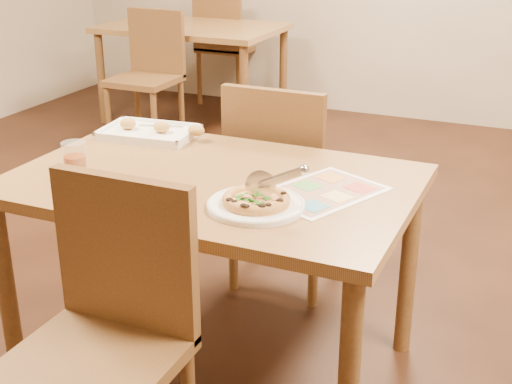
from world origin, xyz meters
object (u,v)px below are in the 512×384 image
at_px(appetizer_tray, 151,132).
at_px(chair_near, 109,307).
at_px(bg_table, 193,37).
at_px(bg_chair_near, 150,61).
at_px(pizza, 256,200).
at_px(pizza_cutter, 274,180).
at_px(menu, 322,192).
at_px(dining_table, 213,202).
at_px(glass_tumbler, 75,159).
at_px(bg_chair_far, 222,36).
at_px(chair_far, 281,165).
at_px(plate, 256,205).

bearing_deg(appetizer_tray, chair_near, -65.27).
height_order(bg_table, bg_chair_near, bg_chair_near).
xyz_separation_m(bg_table, pizza, (1.83, -2.97, 0.11)).
height_order(pizza_cutter, menu, pizza_cutter).
xyz_separation_m(dining_table, glass_tumbler, (-0.44, -0.13, 0.13)).
xyz_separation_m(pizza_cutter, glass_tumbler, (-0.72, 0.02, -0.04)).
bearing_deg(bg_chair_near, glass_tumbler, -63.56).
bearing_deg(pizza, bg_table, 121.64).
bearing_deg(chair_near, pizza_cutter, 57.84).
distance_m(bg_table, bg_chair_far, 0.51).
bearing_deg(chair_far, plate, 106.62).
bearing_deg(menu, dining_table, -176.60).
height_order(pizza, menu, pizza).
bearing_deg(bg_chair_near, appetizer_tray, -58.01).
bearing_deg(menu, chair_near, -120.53).
relative_size(chair_far, glass_tumbler, 4.56).
height_order(chair_far, menu, chair_far).
bearing_deg(bg_chair_near, dining_table, -53.95).
xyz_separation_m(glass_tumbler, menu, (0.81, 0.16, -0.04)).
distance_m(pizza, menu, 0.24).
distance_m(plate, pizza, 0.02).
relative_size(chair_near, chair_far, 1.00).
xyz_separation_m(appetizer_tray, glass_tumbler, (-0.02, -0.44, 0.03)).
bearing_deg(appetizer_tray, pizza, -36.36).
distance_m(bg_chair_near, menu, 2.94).
relative_size(bg_table, appetizer_tray, 3.12).
bearing_deg(menu, pizza, -124.76).
xyz_separation_m(chair_near, appetizer_tray, (-0.42, 0.91, 0.17)).
bearing_deg(pizza_cutter, bg_chair_near, 105.39).
bearing_deg(glass_tumbler, pizza_cutter, -1.58).
height_order(chair_near, bg_table, chair_near).
distance_m(dining_table, appetizer_tray, 0.53).
relative_size(pizza_cutter, appetizer_tray, 0.39).
height_order(bg_table, glass_tumbler, glass_tumbler).
xyz_separation_m(chair_near, pizza, (0.23, 0.43, 0.18)).
relative_size(glass_tumbler, menu, 0.28).
bearing_deg(menu, plate, -125.25).
relative_size(dining_table, bg_table, 1.00).
distance_m(pizza, pizza_cutter, 0.08).
height_order(chair_near, bg_chair_near, same).
relative_size(appetizer_tray, menu, 1.12).
distance_m(glass_tumbler, menu, 0.82).
bearing_deg(chair_near, bg_chair_far, 112.29).
bearing_deg(plate, dining_table, 143.35).
bearing_deg(bg_table, glass_tumbler, -68.43).
xyz_separation_m(chair_far, glass_tumbler, (-0.44, -0.74, 0.20)).
distance_m(bg_table, pizza_cutter, 3.51).
distance_m(bg_table, pizza, 3.49).
relative_size(bg_chair_far, pizza, 2.35).
relative_size(appetizer_tray, glass_tumbler, 4.04).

